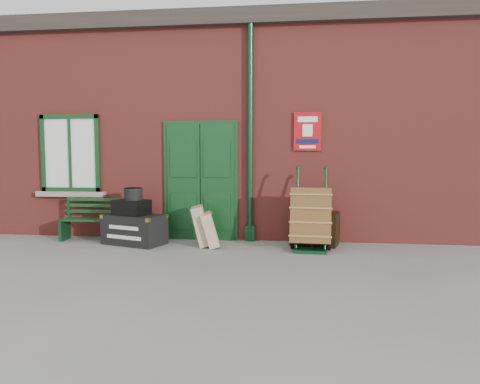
% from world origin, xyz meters
% --- Properties ---
extents(ground, '(80.00, 80.00, 0.00)m').
position_xyz_m(ground, '(0.00, 0.00, 0.00)').
color(ground, gray).
rests_on(ground, ground).
extents(station_building, '(10.30, 4.30, 4.36)m').
position_xyz_m(station_building, '(-0.00, 3.49, 2.16)').
color(station_building, '#953630').
rests_on(station_building, ground).
extents(bench, '(1.35, 0.46, 0.83)m').
position_xyz_m(bench, '(-2.23, 1.16, 0.42)').
color(bench, '#0F3818').
rests_on(bench, ground).
extents(houdini_trunk, '(1.21, 0.91, 0.54)m').
position_xyz_m(houdini_trunk, '(-1.41, 0.87, 0.27)').
color(houdini_trunk, black).
rests_on(houdini_trunk, ground).
extents(strongbox, '(0.70, 0.60, 0.27)m').
position_xyz_m(strongbox, '(-1.46, 0.87, 0.67)').
color(strongbox, black).
rests_on(strongbox, houdini_trunk).
extents(hatbox, '(0.41, 0.41, 0.22)m').
position_xyz_m(hatbox, '(-1.43, 0.90, 0.92)').
color(hatbox, black).
rests_on(hatbox, strongbox).
extents(suitcase_back, '(0.44, 0.56, 0.73)m').
position_xyz_m(suitcase_back, '(-0.17, 0.87, 0.36)').
color(suitcase_back, tan).
rests_on(suitcase_back, ground).
extents(suitcase_front, '(0.42, 0.51, 0.63)m').
position_xyz_m(suitcase_front, '(0.01, 0.77, 0.31)').
color(suitcase_front, tan).
rests_on(suitcase_front, ground).
extents(porter_trolley, '(0.72, 0.77, 1.40)m').
position_xyz_m(porter_trolley, '(1.77, 0.78, 0.54)').
color(porter_trolley, '#0D341A').
rests_on(porter_trolley, ground).
extents(dark_trunk, '(0.92, 0.70, 0.59)m').
position_xyz_m(dark_trunk, '(1.85, 1.25, 0.30)').
color(dark_trunk, black).
rests_on(dark_trunk, ground).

